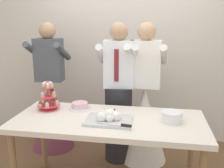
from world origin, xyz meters
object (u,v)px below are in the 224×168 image
person_guest (52,106)px  dessert_table (108,126)px  round_cake (80,106)px  person_groom (118,101)px  cupcake_stand (48,98)px  main_cake_tray (109,118)px  person_bride (144,114)px  plate_stack (172,117)px

person_guest → dessert_table: bearing=-41.7°
round_cake → person_groom: 0.55m
cupcake_stand → person_guest: 0.78m
dessert_table → person_groom: (0.00, 0.65, 0.05)m
cupcake_stand → person_guest: person_guest is taller
cupcake_stand → main_cake_tray: 0.72m
main_cake_tray → cupcake_stand: bearing=160.9°
dessert_table → person_bride: size_ratio=1.08×
dessert_table → cupcake_stand: bearing=166.6°
plate_stack → round_cake: bearing=167.0°
round_cake → person_guest: bearing=134.1°
cupcake_stand → round_cake: (0.31, 0.07, -0.10)m
plate_stack → cupcake_stand: bearing=173.5°
person_bride → person_guest: 1.23m
main_cake_tray → person_guest: 1.31m
plate_stack → round_cake: plate_stack is taller
person_groom → person_bride: (0.30, 0.05, -0.16)m
cupcake_stand → round_cake: size_ratio=1.27×
dessert_table → round_cake: 0.43m
dessert_table → cupcake_stand: cupcake_stand is taller
dessert_table → cupcake_stand: (-0.66, 0.16, 0.20)m
dessert_table → round_cake: size_ratio=7.50×
dessert_table → person_groom: bearing=90.0°
plate_stack → round_cake: size_ratio=0.81×
round_cake → person_groom: bearing=50.3°
cupcake_stand → person_groom: person_groom is taller
dessert_table → plate_stack: (0.58, 0.02, 0.12)m
dessert_table → person_guest: 1.23m
dessert_table → person_guest: size_ratio=1.08×
main_cake_tray → person_groom: size_ratio=0.26×
main_cake_tray → plate_stack: (0.57, 0.09, 0.01)m
dessert_table → cupcake_stand: 0.71m
plate_stack → dessert_table: bearing=-178.5°
cupcake_stand → person_bride: 1.15m
person_bride → main_cake_tray: bearing=-110.6°
person_groom → person_guest: size_ratio=1.00×
main_cake_tray → plate_stack: size_ratio=2.25×
main_cake_tray → plate_stack: 0.57m
dessert_table → person_guest: bearing=138.3°
plate_stack → person_guest: size_ratio=0.12×
person_guest → round_cake: bearing=-45.9°
plate_stack → person_guest: (-1.50, 0.80, -0.24)m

